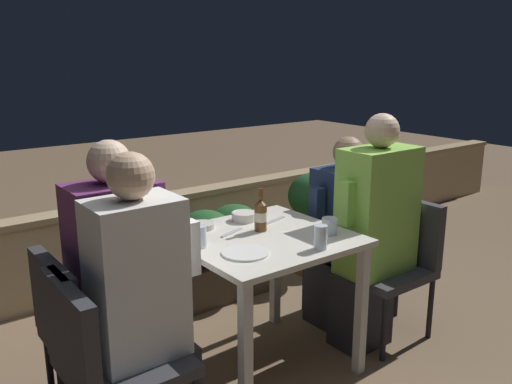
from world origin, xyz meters
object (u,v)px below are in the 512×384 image
person_white_polo (145,304)px  person_navy_jumper (341,231)px  person_purple_stripe (123,280)px  chair_right_far (363,238)px  beer_bottle (261,215)px  person_green_blouse (373,232)px  potted_plant (314,212)px  chair_left_near (102,354)px  chair_right_near (393,254)px  chair_left_far (84,325)px

person_white_polo → person_navy_jumper: 1.52m
person_purple_stripe → chair_right_far: size_ratio=1.59×
person_purple_stripe → beer_bottle: person_purple_stripe is taller
person_green_blouse → person_white_polo: bearing=-179.6°
beer_bottle → chair_right_far: bearing=5.1°
person_white_polo → potted_plant: size_ratio=1.64×
beer_bottle → potted_plant: 1.36m
chair_left_near → chair_right_far: same height
person_white_polo → chair_right_far: (1.69, 0.31, -0.16)m
person_white_polo → beer_bottle: 0.84m
chair_right_near → chair_right_far: same height
person_purple_stripe → person_navy_jumper: bearing=1.4°
person_white_polo → chair_right_near: (1.62, 0.01, -0.16)m
person_purple_stripe → potted_plant: bearing=20.7°
beer_bottle → person_purple_stripe: bearing=176.6°
chair_left_far → potted_plant: (2.04, 0.70, -0.01)m
person_navy_jumper → potted_plant: (0.39, 0.66, -0.10)m
chair_left_far → person_purple_stripe: bearing=0.0°
chair_right_near → chair_left_near: bearing=-179.7°
chair_right_far → person_navy_jumper: size_ratio=0.70×
chair_left_near → person_navy_jumper: person_navy_jumper is taller
person_purple_stripe → beer_bottle: (0.76, -0.04, 0.18)m
chair_right_near → beer_bottle: bearing=165.1°
person_navy_jumper → chair_left_far: bearing=-178.8°
person_navy_jumper → chair_right_far: bearing=-0.0°
person_white_polo → beer_bottle: (0.79, 0.23, 0.19)m
person_navy_jumper → potted_plant: 0.77m
chair_left_far → chair_right_near: (1.79, -0.27, 0.00)m
chair_left_far → person_navy_jumper: (1.66, 0.04, 0.09)m
person_green_blouse → chair_right_far: bearing=49.1°
potted_plant → person_white_polo: bearing=-152.5°
person_purple_stripe → chair_right_far: (1.66, 0.04, -0.16)m
person_purple_stripe → person_green_blouse: size_ratio=0.97×
person_navy_jumper → person_white_polo: bearing=-168.1°
chair_left_near → person_navy_jumper: (1.69, 0.31, 0.09)m
chair_left_near → chair_left_far: same height
person_white_polo → person_purple_stripe: bearing=84.3°
person_purple_stripe → person_green_blouse: person_green_blouse is taller
person_navy_jumper → person_green_blouse: bearing=-101.2°
chair_right_far → person_white_polo: bearing=-169.5°
chair_left_far → beer_bottle: 1.02m
chair_left_far → chair_right_near: bearing=-8.5°
chair_left_far → beer_bottle: (0.96, -0.04, 0.35)m
beer_bottle → potted_plant: (1.09, 0.74, -0.36)m
chair_left_near → chair_left_far: 0.28m
person_white_polo → chair_right_near: bearing=0.4°
potted_plant → beer_bottle: bearing=-145.6°
person_white_polo → person_purple_stripe: 0.28m
beer_bottle → potted_plant: beer_bottle is taller
chair_right_near → person_green_blouse: size_ratio=0.61×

